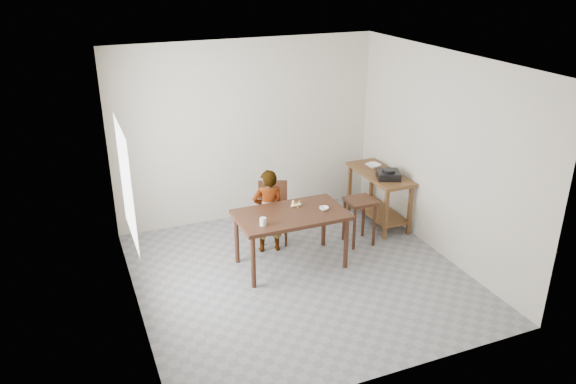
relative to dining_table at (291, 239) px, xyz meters
name	(u,v)px	position (x,y,z in m)	size (l,w,h in m)	color
floor	(300,277)	(0.00, -0.30, -0.40)	(4.00, 4.00, 0.04)	gray
ceiling	(302,59)	(0.00, -0.30, 2.35)	(4.00, 4.00, 0.04)	white
wall_back	(246,131)	(0.00, 1.72, 0.98)	(4.00, 0.04, 2.70)	beige
wall_front	(394,255)	(0.00, -2.32, 0.98)	(4.00, 0.04, 2.70)	beige
wall_left	(125,204)	(-2.02, -0.30, 0.98)	(0.04, 4.00, 2.70)	beige
wall_right	(442,155)	(2.02, -0.30, 0.98)	(0.04, 4.00, 2.70)	beige
window_pane	(126,183)	(-1.97, -0.10, 1.12)	(0.02, 1.10, 1.30)	silver
dining_table	(291,239)	(0.00, 0.00, 0.00)	(1.40, 0.80, 0.75)	#381D11
prep_counter	(378,197)	(1.72, 0.70, 0.03)	(0.50, 1.20, 0.80)	brown
child	(268,211)	(-0.13, 0.49, 0.22)	(0.43, 0.28, 1.18)	white
dining_chair	(273,214)	(0.03, 0.72, 0.05)	(0.41, 0.41, 0.85)	#381D11
stool	(359,221)	(1.12, 0.21, -0.04)	(0.38, 0.38, 0.66)	#381D11
glass_tumbler	(263,222)	(-0.45, -0.20, 0.42)	(0.08, 0.08, 0.10)	silver
small_bowl	(324,208)	(0.43, -0.07, 0.39)	(0.12, 0.12, 0.04)	white
banana	(296,205)	(0.14, 0.15, 0.40)	(0.15, 0.11, 0.05)	#E0D457
serving_bowl	(373,166)	(1.73, 0.93, 0.45)	(0.21, 0.21, 0.05)	white
gas_burner	(388,175)	(1.71, 0.46, 0.48)	(0.32, 0.32, 0.11)	black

